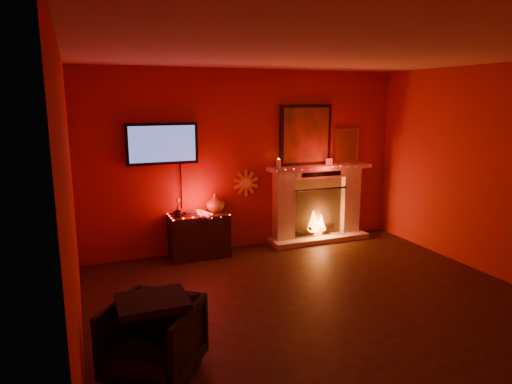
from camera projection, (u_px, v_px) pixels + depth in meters
room at (335, 190)px, 4.64m from camera, size 5.00×5.00×5.00m
fireplace at (317, 196)px, 7.35m from camera, size 1.72×0.40×2.18m
tv at (162, 144)px, 6.34m from camera, size 1.00×0.07×1.24m
sunburst_clock at (246, 183)px, 6.95m from camera, size 0.40×0.03×0.40m
console_table at (200, 232)px, 6.59m from camera, size 0.84×0.56×0.92m
armchair at (153, 339)px, 3.75m from camera, size 0.98×0.98×0.64m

